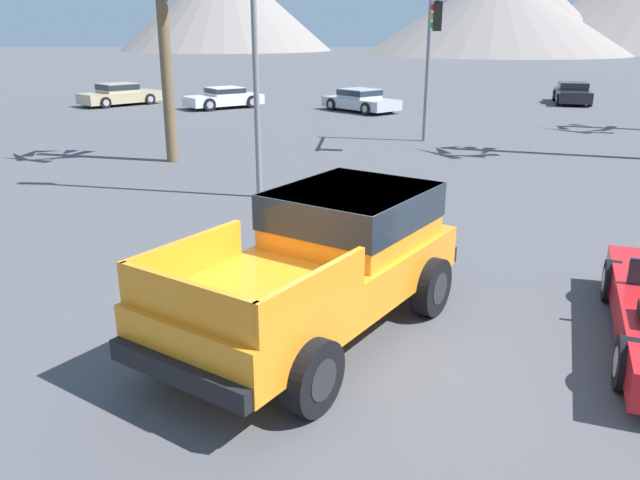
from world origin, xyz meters
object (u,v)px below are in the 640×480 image
orange_pickup_truck (329,254)px  traffic_light_main (432,43)px  parked_car_white (224,97)px  parked_car_dark (572,93)px  parked_car_silver (360,100)px  parked_car_tan (119,94)px

orange_pickup_truck → traffic_light_main: 15.21m
parked_car_white → traffic_light_main: (10.03, -11.12, 3.04)m
parked_car_dark → parked_car_silver: size_ratio=1.08×
parked_car_tan → traffic_light_main: 20.42m
orange_pickup_truck → traffic_light_main: traffic_light_main is taller
parked_car_white → parked_car_dark: 19.94m
parked_car_white → traffic_light_main: bearing=-177.9°
parked_car_white → parked_car_dark: bearing=-118.5°
parked_car_tan → parked_car_silver: size_ratio=1.06×
orange_pickup_truck → parked_car_dark: bearing=97.5°
parked_car_silver → orange_pickup_truck: bearing=45.1°
parked_car_white → parked_car_dark: parked_car_dark is taller
parked_car_tan → parked_car_silver: parked_car_tan is taller
parked_car_silver → traffic_light_main: 11.01m
parked_car_dark → traffic_light_main: traffic_light_main is taller
parked_car_white → parked_car_tan: bearing=42.0°
parked_car_tan → traffic_light_main: bearing=3.9°
traffic_light_main → parked_car_white: bearing=-137.9°
parked_car_white → parked_car_silver: (7.41, -0.86, 0.01)m
orange_pickup_truck → parked_car_white: (-7.50, 25.90, -0.50)m
parked_car_dark → traffic_light_main: 18.07m
parked_car_white → traffic_light_main: size_ratio=0.83×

